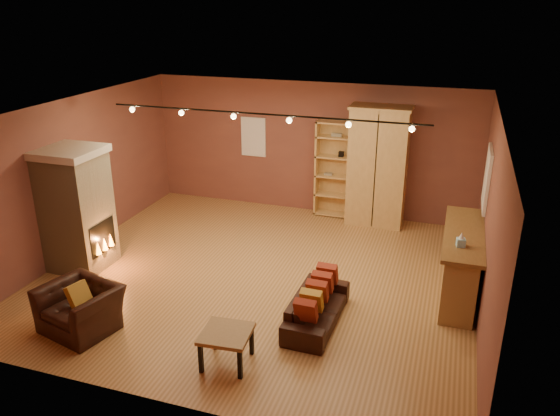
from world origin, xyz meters
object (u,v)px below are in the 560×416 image
(bookcase, at_px, (336,168))
(loveseat, at_px, (317,302))
(fireplace, at_px, (77,209))
(armchair, at_px, (80,301))
(bar_counter, at_px, (460,263))
(armoire, at_px, (378,166))
(coffee_table, at_px, (226,337))

(bookcase, height_order, loveseat, bookcase)
(fireplace, height_order, armchair, fireplace)
(bookcase, distance_m, bar_counter, 3.79)
(bookcase, bearing_deg, fireplace, -134.08)
(bookcase, relative_size, armoire, 0.84)
(bar_counter, bearing_deg, loveseat, -141.74)
(bar_counter, relative_size, loveseat, 1.40)
(loveseat, distance_m, coffee_table, 1.54)
(fireplace, bearing_deg, loveseat, -6.03)
(bookcase, distance_m, armchair, 5.94)
(bar_counter, bearing_deg, armchair, -151.67)
(armoire, distance_m, armchair, 6.21)
(coffee_table, bearing_deg, armchair, 178.04)
(loveseat, relative_size, coffee_table, 2.38)
(bar_counter, distance_m, armchair, 5.71)
(fireplace, relative_size, armoire, 0.87)
(fireplace, xyz_separation_m, coffee_table, (3.48, -1.74, -0.66))
(armoire, xyz_separation_m, bar_counter, (1.72, -2.49, -0.69))
(bar_counter, height_order, armchair, bar_counter)
(fireplace, bearing_deg, bar_counter, 9.56)
(fireplace, distance_m, bookcase, 5.21)
(bookcase, height_order, armoire, armoire)
(armoire, height_order, armchair, armoire)
(armoire, distance_m, loveseat, 4.10)
(bookcase, height_order, coffee_table, bookcase)
(bar_counter, height_order, loveseat, bar_counter)
(armoire, relative_size, loveseat, 1.55)
(bookcase, xyz_separation_m, loveseat, (0.71, -4.20, -0.71))
(loveseat, relative_size, armchair, 1.38)
(bookcase, relative_size, bar_counter, 0.93)
(armchair, bearing_deg, coffee_table, 12.22)
(armoire, relative_size, coffee_table, 3.70)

